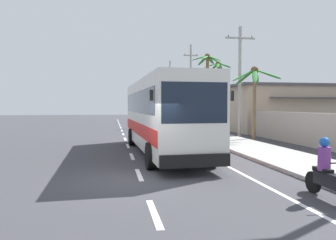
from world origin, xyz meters
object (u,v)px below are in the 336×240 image
Objects in this scene: motorcycle_beside_bus at (327,174)px; utility_pole_distant at (170,90)px; palm_nearest at (218,79)px; utility_pole_mid at (240,79)px; roadside_building at (298,108)px; coach_bus_foreground at (162,113)px; palm_farthest at (180,88)px; utility_pole_far at (191,84)px; pedestrian_midwalk at (217,126)px; palm_fourth at (198,91)px; palm_second at (255,83)px; palm_third at (208,77)px.

utility_pole_distant is (3.94, 44.75, 4.47)m from motorcycle_beside_bus.
utility_pole_mid is at bearing -100.71° from palm_nearest.
palm_nearest reaches higher than roadside_building.
coach_bus_foreground is 1.68× the size of palm_farthest.
utility_pole_distant is 2.50m from palm_farthest.
utility_pole_far reaches higher than utility_pole_mid.
pedestrian_midwalk is 20.01m from palm_fourth.
utility_pole_distant is at bearing 97.67° from palm_nearest.
palm_fourth is (1.56, 20.76, 0.41)m from palm_second.
palm_third reaches higher than pedestrian_midwalk.
coach_bus_foreground is at bearing -116.79° from palm_nearest.
utility_pole_far is at bearing 82.71° from motorcycle_beside_bus.
palm_third reaches higher than roadside_building.
palm_nearest is at bearing -52.30° from utility_pole_far.
palm_farthest is (1.32, -2.12, 0.18)m from utility_pole_distant.
coach_bus_foreground is 9.15m from palm_second.
coach_bus_foreground is 10.35m from utility_pole_mid.
pedestrian_midwalk is 0.19× the size of utility_pole_mid.
coach_bus_foreground is at bearing -135.23° from utility_pole_mid.
motorcycle_beside_bus is (2.98, -8.83, -1.40)m from coach_bus_foreground.
pedestrian_midwalk is 27.90m from palm_farthest.
utility_pole_far is 4.78m from palm_fourth.
utility_pole_distant reaches higher than coach_bus_foreground.
palm_fourth is (1.83, 18.66, -0.05)m from utility_pole_mid.
palm_fourth is (8.97, 25.75, 2.36)m from coach_bus_foreground.
palm_nearest is 13.60m from palm_second.
utility_pole_distant is at bearing 166.53° from pedestrian_midwalk.
palm_third is at bearing 97.12° from palm_second.
utility_pole_far reaches higher than palm_third.
pedestrian_midwalk is 7.99m from palm_third.
palm_nearest is 1.43× the size of palm_second.
utility_pole_mid reaches higher than roadside_building.
palm_third is at bearing 81.13° from motorcycle_beside_bus.
palm_third is (3.42, 21.92, 4.51)m from motorcycle_beside_bus.
palm_third is (-0.74, 6.00, 0.69)m from utility_pole_mid.
motorcycle_beside_bus is 35.30m from palm_fourth.
utility_pole_mid is at bearing -88.88° from utility_pole_far.
utility_pole_distant reaches higher than roadside_building.
palm_second is at bearing 48.34° from pedestrian_midwalk.
coach_bus_foreground is 22.77m from utility_pole_far.
motorcycle_beside_bus is at bearing -97.29° from utility_pole_far.
motorcycle_beside_bus is at bearing -103.03° from palm_nearest.
palm_nearest is at bearing 132.08° from roadside_building.
palm_nearest is (4.19, 11.96, 4.46)m from pedestrian_midwalk.
utility_pole_far is at bearing 127.70° from palm_nearest.
utility_pole_far is (3.88, 30.34, 4.42)m from motorcycle_beside_bus.
palm_second is (7.42, 4.98, 1.96)m from coach_bus_foreground.
utility_pole_distant is 17.71m from palm_nearest.
roadside_building is at bearing -47.92° from palm_nearest.
utility_pole_mid is at bearing 44.77° from coach_bus_foreground.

